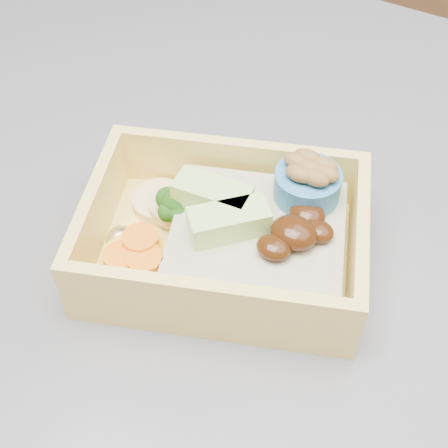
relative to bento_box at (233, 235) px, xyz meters
The scene contains 1 object.
bento_box is the anchor object (origin of this frame).
Camera 1 is at (-0.02, -0.25, 1.24)m, focal length 50.00 mm.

